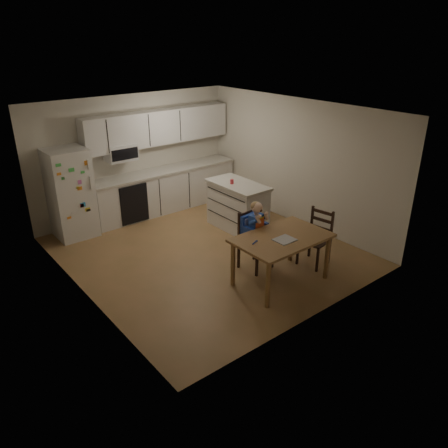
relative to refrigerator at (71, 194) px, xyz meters
name	(u,v)px	position (x,y,z in m)	size (l,w,h in m)	color
room	(189,179)	(1.55, -1.67, 0.40)	(4.52, 5.01, 2.51)	olive
refrigerator	(71,194)	(0.00, 0.00, 0.00)	(0.72, 0.70, 1.70)	silver
kitchen_run	(162,171)	(2.05, 0.09, 0.03)	(3.37, 0.62, 2.15)	silver
kitchen_island	(238,206)	(2.65, -1.73, -0.37)	(0.67, 1.28, 0.94)	silver
red_cup	(232,182)	(2.54, -1.67, 0.14)	(0.07, 0.07, 0.09)	red
dining_table	(282,243)	(1.84, -3.70, -0.17)	(1.46, 0.94, 0.78)	olive
napkin	(285,240)	(1.79, -3.81, -0.06)	(0.30, 0.26, 0.01)	#A5A5AA
toddler_spoon	(255,243)	(1.38, -3.60, -0.06)	(0.02, 0.02, 0.12)	#203FAD
chair_booster	(254,228)	(1.84, -3.08, -0.14)	(0.49, 0.49, 1.17)	black
chair_side	(318,233)	(2.79, -3.64, -0.31)	(0.48, 0.48, 0.95)	black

